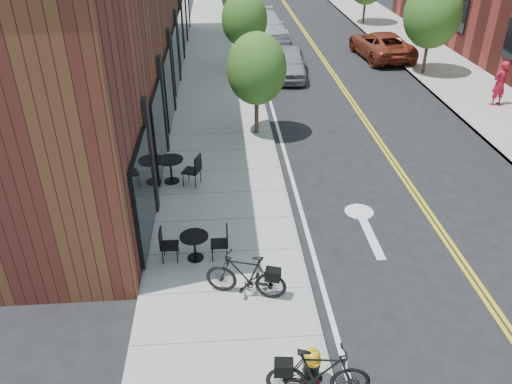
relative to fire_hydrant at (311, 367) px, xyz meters
name	(u,v)px	position (x,y,z in m)	size (l,w,h in m)	color
ground	(311,291)	(0.48, 2.65, -0.54)	(120.00, 120.00, 0.00)	black
sidewalk_near	(220,125)	(-1.52, 12.65, -0.48)	(4.00, 70.00, 0.12)	#9E9B93
sidewalk_far	(506,116)	(10.48, 12.65, -0.48)	(4.00, 70.00, 0.12)	#9E9B93
building_near	(112,18)	(-6.02, 16.65, 2.96)	(5.00, 28.00, 7.00)	#491C17
tree_near_a	(257,69)	(-0.12, 11.65, 2.06)	(2.20, 2.20, 3.81)	#382B1E
tree_near_b	(245,20)	(-0.12, 19.65, 2.17)	(2.30, 2.30, 3.98)	#382B1E
tree_far_b	(433,14)	(9.08, 18.65, 2.51)	(2.80, 2.80, 4.62)	#382B1E
fire_hydrant	(311,367)	(0.00, 0.00, 0.00)	(0.51, 0.51, 0.89)	maroon
bicycle_left	(246,275)	(-1.06, 2.50, 0.14)	(0.53, 1.86, 1.12)	black
bicycle_right	(318,374)	(0.08, -0.26, 0.14)	(0.53, 1.88, 1.13)	black
bistro_set_b	(194,244)	(-2.25, 3.93, 0.02)	(1.64, 0.72, 0.89)	black
bistro_set_c	(171,167)	(-3.12, 7.96, 0.10)	(1.95, 1.15, 1.04)	black
parked_car_a	(289,63)	(2.08, 18.87, 0.19)	(1.72, 4.27, 1.46)	gray
parked_car_b	(275,54)	(1.51, 20.39, 0.21)	(1.59, 4.55, 1.50)	black
parked_car_c	(266,25)	(1.66, 27.26, 0.25)	(2.22, 5.45, 1.58)	#BCBCC1
parked_car_far	(381,45)	(7.78, 22.01, 0.20)	(2.45, 5.31, 1.48)	maroon
pedestrian	(500,83)	(10.54, 13.86, 0.54)	(0.71, 0.46, 1.94)	#A8162D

